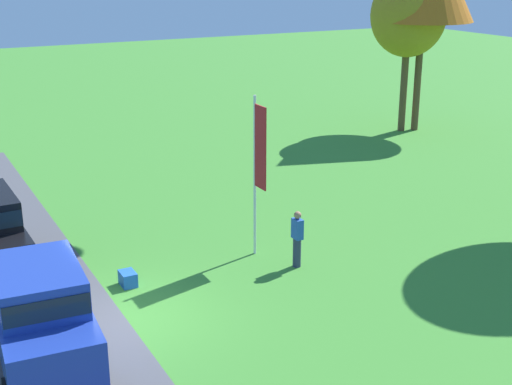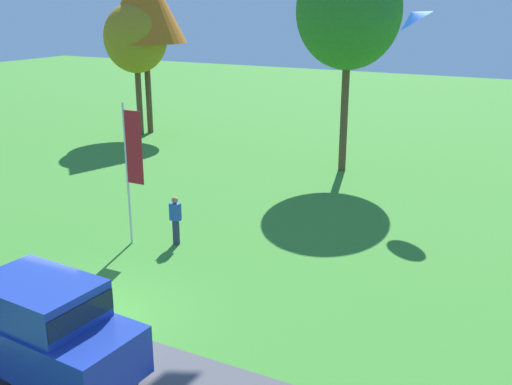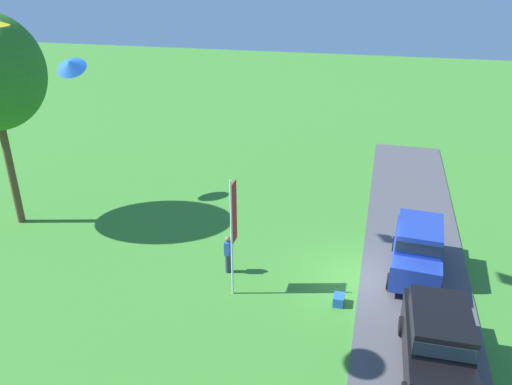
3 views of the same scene
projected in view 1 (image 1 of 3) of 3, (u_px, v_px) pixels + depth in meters
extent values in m
plane|color=#3D842D|center=(126.00, 319.00, 17.83)|extent=(120.00, 120.00, 0.00)
cube|color=#4C4C51|center=(36.00, 339.00, 16.84)|extent=(36.00, 4.40, 0.06)
cylinder|color=black|center=(9.00, 235.00, 22.17)|extent=(0.68, 0.25, 0.68)
cylinder|color=black|center=(31.00, 272.00, 19.57)|extent=(0.68, 0.25, 0.68)
cube|color=#1E389E|center=(42.00, 325.00, 15.64)|extent=(4.72, 2.20, 1.10)
cube|color=#1E389E|center=(38.00, 285.00, 15.34)|extent=(2.71, 1.93, 0.84)
cube|color=#19232D|center=(38.00, 285.00, 15.34)|extent=(2.76, 1.90, 0.46)
cylinder|color=black|center=(73.00, 309.00, 17.52)|extent=(0.69, 0.28, 0.68)
cylinder|color=black|center=(101.00, 373.00, 14.81)|extent=(0.69, 0.28, 0.68)
cylinder|color=#2D334C|center=(297.00, 252.00, 20.77)|extent=(0.24, 0.24, 0.88)
cube|color=#2851AD|center=(297.00, 229.00, 20.54)|extent=(0.36, 0.22, 0.60)
sphere|color=#9E7051|center=(298.00, 215.00, 20.40)|extent=(0.22, 0.22, 0.22)
cylinder|color=brown|center=(403.00, 91.00, 36.69)|extent=(0.36, 0.36, 4.20)
ellipsoid|color=olive|center=(408.00, 15.00, 35.50)|extent=(3.78, 3.78, 4.16)
cylinder|color=brown|center=(418.00, 77.00, 36.66)|extent=(0.36, 0.36, 5.59)
cylinder|color=silver|center=(255.00, 177.00, 21.06)|extent=(0.08, 0.08, 4.89)
cube|color=red|center=(260.00, 148.00, 20.46)|extent=(0.64, 0.04, 2.45)
cube|color=blue|center=(128.00, 279.00, 19.63)|extent=(0.56, 0.40, 0.40)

